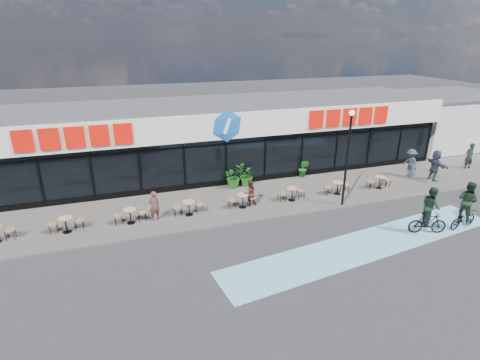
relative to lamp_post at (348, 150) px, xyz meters
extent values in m
plane|color=#28282B|center=(-5.12, -2.30, -3.13)|extent=(120.00, 120.00, 0.00)
cube|color=#55514B|center=(-5.12, 2.20, -3.08)|extent=(44.00, 5.00, 0.10)
cube|color=#6CAECD|center=(-1.12, -3.80, -3.12)|extent=(14.17, 4.13, 0.01)
cube|color=black|center=(-5.12, 7.70, -1.63)|extent=(30.00, 6.00, 3.00)
cube|color=white|center=(-5.12, 7.55, 0.62)|extent=(30.60, 6.30, 1.50)
cube|color=#47474C|center=(-5.12, 7.70, 1.42)|extent=(30.60, 6.30, 0.10)
cube|color=#0D2794|center=(-5.12, 4.66, -0.08)|extent=(30.60, 0.08, 0.18)
cube|color=black|center=(-5.12, 4.67, -0.48)|extent=(30.00, 0.06, 0.08)
cube|color=black|center=(-5.12, 4.68, -2.93)|extent=(30.00, 0.10, 0.40)
cube|color=#C01107|center=(-13.12, 4.40, 0.67)|extent=(5.63, 0.18, 1.10)
cube|color=#C01107|center=(2.88, 4.40, 0.67)|extent=(5.63, 0.18, 1.10)
ellipsoid|color=#165CB5|center=(-5.12, 4.40, 0.67)|extent=(1.90, 0.24, 1.90)
cylinder|color=black|center=(-15.12, 4.67, -1.63)|extent=(0.10, 0.10, 3.00)
cylinder|color=black|center=(-12.62, 4.67, -1.63)|extent=(0.10, 0.10, 3.00)
cylinder|color=black|center=(-10.12, 4.67, -1.63)|extent=(0.10, 0.10, 3.00)
cylinder|color=black|center=(-7.62, 4.67, -1.63)|extent=(0.10, 0.10, 3.00)
cylinder|color=black|center=(-5.12, 4.67, -1.63)|extent=(0.10, 0.10, 3.00)
cylinder|color=black|center=(-2.62, 4.67, -1.63)|extent=(0.10, 0.10, 3.00)
cylinder|color=black|center=(-0.12, 4.67, -1.63)|extent=(0.10, 0.10, 3.00)
cylinder|color=black|center=(2.38, 4.67, -1.63)|extent=(0.10, 0.10, 3.00)
cylinder|color=black|center=(4.88, 4.67, -1.63)|extent=(0.10, 0.10, 3.00)
cylinder|color=black|center=(7.38, 4.67, -1.63)|extent=(0.10, 0.10, 3.00)
cylinder|color=black|center=(9.88, 4.67, -1.63)|extent=(0.10, 0.10, 3.00)
cube|color=silver|center=(15.38, 8.70, -1.13)|extent=(9.00, 7.00, 4.00)
cube|color=#47474C|center=(15.38, 8.70, 0.92)|extent=(9.20, 7.20, 0.12)
cylinder|color=black|center=(0.00, 0.00, -0.60)|extent=(0.12, 0.12, 4.84)
sphere|color=#FFF2CC|center=(0.00, 0.00, 1.92)|extent=(0.28, 0.28, 0.28)
cylinder|color=tan|center=(-13.76, 1.32, -2.31)|extent=(0.60, 0.60, 0.04)
cylinder|color=black|center=(-13.76, 1.32, -2.66)|extent=(0.06, 0.06, 0.70)
cylinder|color=black|center=(-13.76, 1.32, -3.02)|extent=(0.40, 0.40, 0.02)
cylinder|color=tan|center=(-10.90, 1.32, -2.31)|extent=(0.60, 0.60, 0.04)
cylinder|color=black|center=(-10.90, 1.32, -2.66)|extent=(0.06, 0.06, 0.70)
cylinder|color=black|center=(-10.90, 1.32, -3.02)|extent=(0.40, 0.40, 0.02)
cylinder|color=tan|center=(-8.05, 1.32, -2.31)|extent=(0.60, 0.60, 0.04)
cylinder|color=black|center=(-8.05, 1.32, -2.66)|extent=(0.06, 0.06, 0.70)
cylinder|color=black|center=(-8.05, 1.32, -3.02)|extent=(0.40, 0.40, 0.02)
cylinder|color=tan|center=(-5.20, 1.32, -2.31)|extent=(0.60, 0.60, 0.04)
cylinder|color=black|center=(-5.20, 1.32, -2.66)|extent=(0.06, 0.06, 0.70)
cylinder|color=black|center=(-5.20, 1.32, -3.02)|extent=(0.40, 0.40, 0.02)
cylinder|color=tan|center=(-2.35, 1.32, -2.31)|extent=(0.60, 0.60, 0.04)
cylinder|color=black|center=(-2.35, 1.32, -2.66)|extent=(0.06, 0.06, 0.70)
cylinder|color=black|center=(-2.35, 1.32, -3.02)|extent=(0.40, 0.40, 0.02)
cylinder|color=tan|center=(0.51, 1.32, -2.31)|extent=(0.60, 0.60, 0.04)
cylinder|color=black|center=(0.51, 1.32, -2.66)|extent=(0.06, 0.06, 0.70)
cylinder|color=black|center=(0.51, 1.32, -3.02)|extent=(0.40, 0.40, 0.02)
cylinder|color=tan|center=(3.36, 1.32, -2.31)|extent=(0.60, 0.60, 0.04)
cylinder|color=black|center=(3.36, 1.32, -2.66)|extent=(0.06, 0.06, 0.70)
cylinder|color=black|center=(3.36, 1.32, -3.02)|extent=(0.40, 0.40, 0.02)
imported|color=#22621C|center=(-4.80, 4.18, -2.36)|extent=(1.39, 1.27, 1.32)
imported|color=#24611B|center=(-4.05, 4.16, -2.39)|extent=(1.35, 1.23, 1.28)
imported|color=#1B611D|center=(-0.07, 4.41, -2.44)|extent=(0.81, 0.82, 1.17)
imported|color=brown|center=(-9.75, 1.32, -2.26)|extent=(0.63, 0.50, 1.52)
imported|color=#482119|center=(-4.76, 1.47, -2.32)|extent=(0.80, 0.69, 1.42)
imported|color=#2B3743|center=(6.43, 2.42, -2.12)|extent=(0.71, 1.19, 1.82)
imported|color=#2E3B48|center=(7.44, 1.43, -2.06)|extent=(0.82, 1.85, 1.93)
imported|color=black|center=(11.33, 2.45, -2.13)|extent=(0.67, 0.45, 1.78)
imported|color=black|center=(2.09, -3.76, -2.60)|extent=(1.81, 1.02, 1.05)
imported|color=black|center=(2.09, -3.76, -1.75)|extent=(0.95, 1.08, 1.85)
imported|color=black|center=(4.13, -3.84, -2.67)|extent=(1.81, 0.88, 0.91)
imported|color=black|center=(4.13, -3.84, -1.73)|extent=(0.86, 1.03, 1.89)
camera|label=1|loc=(-10.90, -15.65, 5.48)|focal=28.00mm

